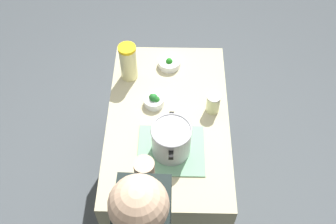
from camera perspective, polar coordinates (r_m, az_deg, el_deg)
The scene contains 8 objects.
ground_plane at distance 3.09m, azimuth 0.00°, elevation -11.28°, with size 8.00×8.00×0.00m, color #4A5156.
counter_slab at distance 2.67m, azimuth 0.00°, elevation -6.81°, with size 1.16×0.70×0.94m, color #B6AE88.
dish_cloth at distance 2.15m, azimuth 0.46°, elevation -5.47°, with size 0.32×0.36×0.01m, color #74AB83.
cooking_pot at distance 2.07m, azimuth 0.47°, elevation -3.97°, with size 0.28×0.21×0.19m.
lemonade_pitcher at distance 2.41m, azimuth -5.70°, elevation 7.11°, with size 0.11×0.11×0.25m.
mason_jar at distance 2.28m, azimuth 6.47°, elevation 1.26°, with size 0.08×0.08×0.12m.
broccoli_bowl_front at distance 2.32m, azimuth -2.02°, elevation 1.66°, with size 0.12×0.12×0.08m.
broccoli_bowl_center at distance 2.53m, azimuth 0.21°, elevation 7.06°, with size 0.14×0.14×0.07m.
Camera 1 is at (1.37, 0.03, 2.77)m, focal length 42.62 mm.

